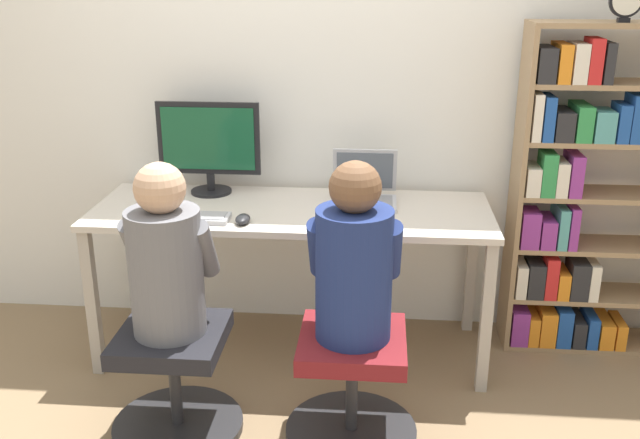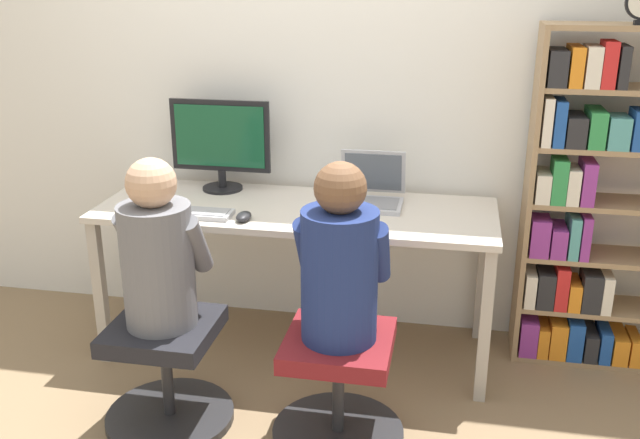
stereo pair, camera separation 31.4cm
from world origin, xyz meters
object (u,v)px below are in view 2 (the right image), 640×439
desktop_monitor (220,143)px  keyboard (186,212)px  person_at_laptop (340,263)px  office_chair_right (338,386)px  person_at_monitor (157,253)px  bookshelf (595,213)px  laptop (370,193)px  office_chair_left (167,371)px

desktop_monitor → keyboard: desktop_monitor is taller
keyboard → person_at_laptop: 0.91m
desktop_monitor → office_chair_right: bearing=-49.7°
person_at_monitor → bookshelf: 1.96m
desktop_monitor → person_at_monitor: 0.92m
desktop_monitor → person_at_monitor: bearing=-87.9°
laptop → office_chair_right: size_ratio=0.58×
office_chair_right → person_at_laptop: 0.53m
person_at_laptop → office_chair_left: bearing=-177.9°
laptop → person_at_laptop: bearing=-91.1°
office_chair_left → person_at_laptop: 0.89m
office_chair_right → office_chair_left: bearing=-178.3°
office_chair_left → person_at_monitor: (0.00, 0.00, 0.53)m
office_chair_right → person_at_monitor: person_at_monitor is taller
desktop_monitor → person_at_laptop: size_ratio=0.72×
office_chair_left → bookshelf: (1.76, 0.87, 0.51)m
keyboard → office_chair_left: (0.07, -0.49, -0.52)m
desktop_monitor → bookshelf: bookshelf is taller
laptop → person_at_monitor: size_ratio=0.45×
laptop → bookshelf: 1.03m
person_at_monitor → person_at_laptop: person_at_laptop is taller
person_at_monitor → laptop: bearing=48.1°
office_chair_right → bookshelf: (1.04, 0.85, 0.51)m
desktop_monitor → laptop: desktop_monitor is taller
keyboard → person_at_laptop: bearing=-30.7°
person_at_monitor → office_chair_right: bearing=1.3°
bookshelf → laptop: bearing=-177.2°
bookshelf → keyboard: bearing=-168.4°
keyboard → office_chair_right: keyboard is taller
office_chair_right → desktop_monitor: bearing=130.3°
desktop_monitor → office_chair_right: (0.75, -0.88, -0.75)m
laptop → keyboard: 0.87m
laptop → keyboard: laptop is taller
person_at_laptop → bookshelf: bearing=38.9°
person_at_laptop → keyboard: bearing=149.3°
keyboard → office_chair_right: 1.05m
desktop_monitor → office_chair_left: (0.03, -0.90, -0.75)m
keyboard → laptop: bearing=22.1°
desktop_monitor → office_chair_left: bearing=-87.9°
office_chair_right → person_at_laptop: size_ratio=0.76×
desktop_monitor → person_at_monitor: (0.03, -0.90, -0.22)m
laptop → office_chair_right: laptop is taller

